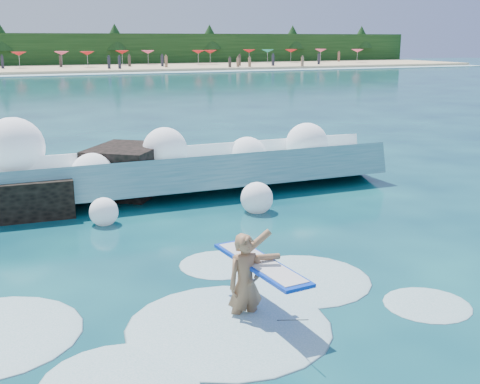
{
  "coord_description": "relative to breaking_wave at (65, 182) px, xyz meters",
  "views": [
    {
      "loc": [
        -3.16,
        -8.96,
        4.25
      ],
      "look_at": [
        1.5,
        2.0,
        1.2
      ],
      "focal_mm": 45.0,
      "sensor_mm": 36.0,
      "label": 1
    }
  ],
  "objects": [
    {
      "name": "beachgoers",
      "position": [
        11.89,
        68.61,
        0.56
      ],
      "size": [
        104.24,
        12.43,
        1.93
      ],
      "color": "#3F332D",
      "rests_on": "ground"
    },
    {
      "name": "beach",
      "position": [
        1.38,
        70.85,
        -0.35
      ],
      "size": [
        140.0,
        20.0,
        0.4
      ],
      "primitive_type": "cube",
      "color": "tan",
      "rests_on": "ground"
    },
    {
      "name": "wet_band",
      "position": [
        1.38,
        59.85,
        -0.51
      ],
      "size": [
        140.0,
        5.0,
        0.08
      ],
      "primitive_type": "cube",
      "color": "silver",
      "rests_on": "ground"
    },
    {
      "name": "treeline",
      "position": [
        1.38,
        80.85,
        1.95
      ],
      "size": [
        140.0,
        4.0,
        5.0
      ],
      "primitive_type": "cube",
      "color": "black",
      "rests_on": "ground"
    },
    {
      "name": "beach_umbrellas",
      "position": [
        1.51,
        72.89,
        1.7
      ],
      "size": [
        110.81,
        6.72,
        0.5
      ],
      "color": "#137C6B",
      "rests_on": "ground"
    },
    {
      "name": "surfer_with_board",
      "position": [
        1.76,
        -8.15,
        0.05
      ],
      "size": [
        0.95,
        2.84,
        1.64
      ],
      "color": "#9B6D48",
      "rests_on": "ground"
    },
    {
      "name": "rock_cluster",
      "position": [
        -1.33,
        -0.08,
        -0.06
      ],
      "size": [
        8.74,
        3.44,
        1.56
      ],
      "color": "black",
      "rests_on": "ground"
    },
    {
      "name": "breaking_wave",
      "position": [
        0.0,
        0.0,
        0.0
      ],
      "size": [
        18.37,
        2.85,
        1.58
      ],
      "color": "teal",
      "rests_on": "ground"
    },
    {
      "name": "surf_foam",
      "position": [
        0.78,
        -7.87,
        -0.55
      ],
      "size": [
        8.79,
        5.2,
        0.16
      ],
      "color": "silver",
      "rests_on": "ground"
    },
    {
      "name": "wave_spray",
      "position": [
        -0.48,
        -0.06,
        0.54
      ],
      "size": [
        15.18,
        4.64,
        2.33
      ],
      "color": "white",
      "rests_on": "ground"
    },
    {
      "name": "ground",
      "position": [
        1.38,
        -7.15,
        -0.55
      ],
      "size": [
        200.0,
        200.0,
        0.0
      ],
      "primitive_type": "plane",
      "color": "#072B3E",
      "rests_on": "ground"
    }
  ]
}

